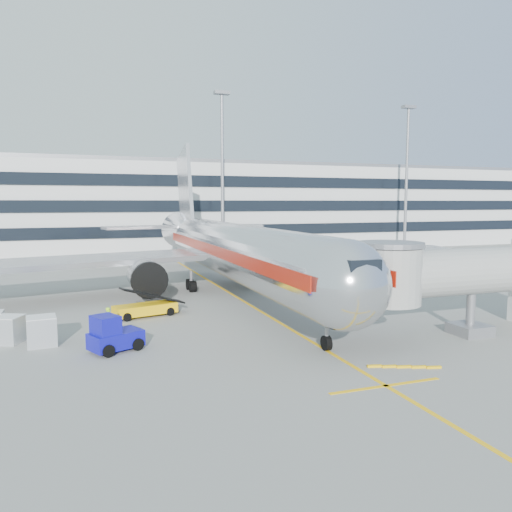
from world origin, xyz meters
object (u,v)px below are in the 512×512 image
object	(u,v)px
belt_loader	(145,308)
cargo_container_front	(42,331)
cargo_container_right	(8,329)
ramp_worker	(109,320)
baggage_tug	(113,336)
main_jet	(229,249)

from	to	relation	value
belt_loader	cargo_container_front	size ratio (longest dim) A/B	2.76
cargo_container_right	cargo_container_front	world-z (taller)	cargo_container_front
belt_loader	ramp_worker	xyz separation A→B (m)	(-2.85, -3.84, 0.17)
ramp_worker	baggage_tug	bearing A→B (deg)	-148.37
belt_loader	cargo_container_front	xyz separation A→B (m)	(-6.87, -5.66, 0.23)
ramp_worker	belt_loader	bearing A→B (deg)	-4.15
main_jet	cargo_container_right	bearing A→B (deg)	-146.56
belt_loader	cargo_container_right	xyz separation A→B (m)	(-8.84, -4.38, 0.17)
cargo_container_right	cargo_container_front	bearing A→B (deg)	-33.05
belt_loader	baggage_tug	world-z (taller)	belt_loader
baggage_tug	cargo_container_front	world-z (taller)	baggage_tug
main_jet	cargo_container_front	size ratio (longest dim) A/B	27.98
baggage_tug	ramp_worker	bearing A→B (deg)	89.24
belt_loader	cargo_container_right	size ratio (longest dim) A/B	2.42
cargo_container_right	ramp_worker	xyz separation A→B (m)	(6.00, 0.54, -0.00)
belt_loader	baggage_tug	size ratio (longest dim) A/B	1.50
baggage_tug	cargo_container_right	bearing A→B (deg)	145.69
cargo_container_right	ramp_worker	distance (m)	6.02
belt_loader	ramp_worker	size ratio (longest dim) A/B	3.00
cargo_container_front	cargo_container_right	bearing A→B (deg)	146.95
main_jet	baggage_tug	bearing A→B (deg)	-126.76
belt_loader	cargo_container_front	distance (m)	8.91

